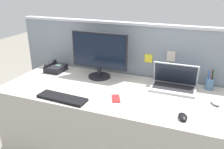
% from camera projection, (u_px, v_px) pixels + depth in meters
% --- Properties ---
extents(desk, '(1.87, 0.79, 0.75)m').
position_uv_depth(desk, '(110.00, 126.00, 2.15)').
color(desk, '#ADA89E').
rests_on(desk, ground_plane).
extents(cubicle_divider, '(2.33, 0.07, 1.26)m').
position_uv_depth(cubicle_divider, '(125.00, 83.00, 2.44)').
color(cubicle_divider, gray).
rests_on(cubicle_divider, ground_plane).
extents(desktop_monitor, '(0.55, 0.21, 0.44)m').
position_uv_depth(desktop_monitor, '(99.00, 53.00, 2.20)').
color(desktop_monitor, black).
rests_on(desktop_monitor, desk).
extents(laptop, '(0.38, 0.23, 0.22)m').
position_uv_depth(laptop, '(174.00, 83.00, 2.02)').
color(laptop, '#B2B5BC').
rests_on(laptop, desk).
extents(desk_phone, '(0.17, 0.20, 0.10)m').
position_uv_depth(desk_phone, '(55.00, 68.00, 2.42)').
color(desk_phone, black).
rests_on(desk_phone, desk).
extents(keyboard_main, '(0.42, 0.15, 0.02)m').
position_uv_depth(keyboard_main, '(62.00, 98.00, 1.84)').
color(keyboard_main, black).
rests_on(keyboard_main, desk).
extents(computer_mouse_right_hand, '(0.09, 0.12, 0.03)m').
position_uv_depth(computer_mouse_right_hand, '(216.00, 102.00, 1.77)').
color(computer_mouse_right_hand, '#B2B5BC').
rests_on(computer_mouse_right_hand, desk).
extents(computer_mouse_left_hand, '(0.08, 0.11, 0.03)m').
position_uv_depth(computer_mouse_left_hand, '(183.00, 117.00, 1.58)').
color(computer_mouse_left_hand, black).
rests_on(computer_mouse_left_hand, desk).
extents(pen_cup, '(0.07, 0.07, 0.18)m').
position_uv_depth(pen_cup, '(209.00, 84.00, 2.01)').
color(pen_cup, '#4C7093').
rests_on(pen_cup, desk).
extents(cell_phone_red_case, '(0.11, 0.14, 0.01)m').
position_uv_depth(cell_phone_red_case, '(116.00, 98.00, 1.85)').
color(cell_phone_red_case, '#B22323').
rests_on(cell_phone_red_case, desk).
extents(cell_phone_white_slab, '(0.14, 0.16, 0.01)m').
position_uv_depth(cell_phone_white_slab, '(48.00, 83.00, 2.13)').
color(cell_phone_white_slab, silver).
rests_on(cell_phone_white_slab, desk).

